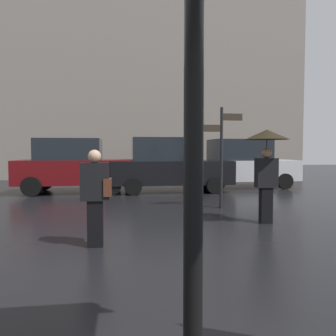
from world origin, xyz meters
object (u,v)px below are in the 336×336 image
object	(u,v)px
parked_car_right	(74,165)
street_signpost	(222,147)
pedestrian_with_bag	(96,192)
parked_car_left	(169,165)
pedestrian_with_umbrella	(267,151)
parked_car_distant	(242,164)

from	to	relation	value
parked_car_right	street_signpost	xyz separation A→B (m)	(4.35, -3.76, 0.63)
pedestrian_with_bag	parked_car_left	size ratio (longest dim) A/B	0.35
parked_car_left	parked_car_right	bearing A→B (deg)	-177.84
pedestrian_with_umbrella	pedestrian_with_bag	bearing A→B (deg)	145.55
pedestrian_with_bag	parked_car_right	bearing A→B (deg)	-115.79
street_signpost	parked_car_right	bearing A→B (deg)	139.15
parked_car_left	parked_car_distant	distance (m)	3.29
pedestrian_with_umbrella	street_signpost	xyz separation A→B (m)	(-0.39, 1.89, 0.11)
pedestrian_with_umbrella	pedestrian_with_bag	size ratio (longest dim) A/B	1.27
street_signpost	pedestrian_with_bag	bearing A→B (deg)	-133.96
pedestrian_with_umbrella	parked_car_distant	world-z (taller)	parked_car_distant
pedestrian_with_bag	street_signpost	world-z (taller)	street_signpost
parked_car_left	pedestrian_with_umbrella	bearing A→B (deg)	-73.70
parked_car_right	street_signpost	world-z (taller)	street_signpost
parked_car_right	pedestrian_with_bag	bearing A→B (deg)	97.48
pedestrian_with_umbrella	pedestrian_with_bag	distance (m)	3.65
parked_car_left	street_signpost	distance (m)	3.84
parked_car_left	parked_car_distant	size ratio (longest dim) A/B	1.04
street_signpost	pedestrian_with_umbrella	bearing A→B (deg)	-78.45
parked_car_right	parked_car_distant	distance (m)	6.68
pedestrian_with_bag	parked_car_left	xyz separation A→B (m)	(2.11, 6.79, 0.12)
pedestrian_with_umbrella	parked_car_right	xyz separation A→B (m)	(-4.74, 5.65, -0.52)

